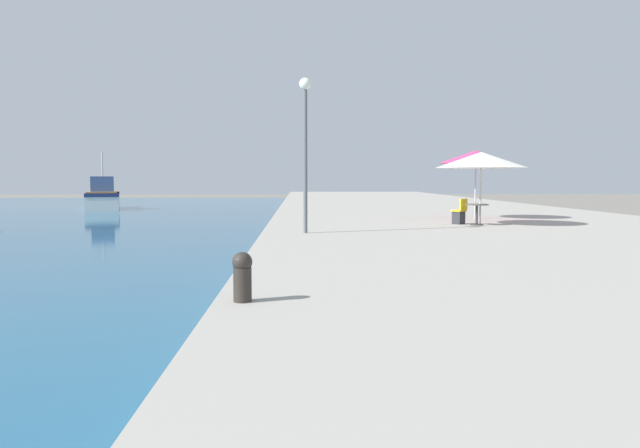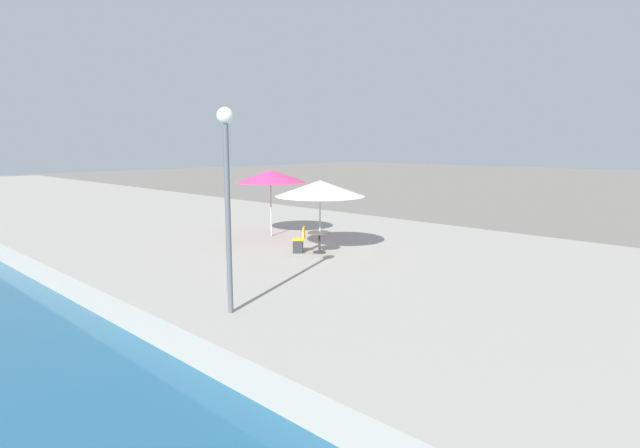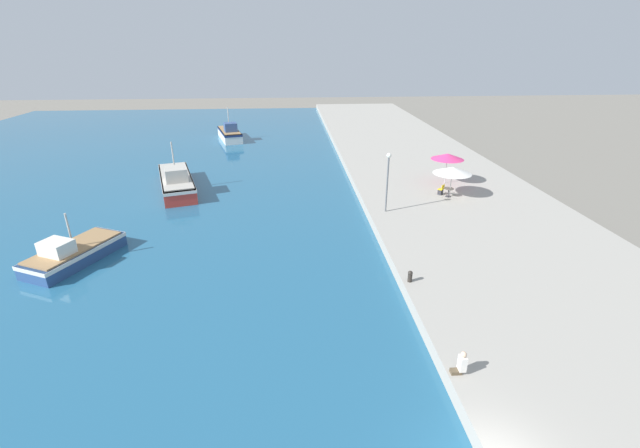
# 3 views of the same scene
# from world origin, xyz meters

# --- Properties ---
(quay_promenade) EXTENTS (16.00, 90.00, 0.76)m
(quay_promenade) POSITION_xyz_m (8.00, 37.00, 0.38)
(quay_promenade) COLOR #A39E93
(quay_promenade) RESTS_ON ground_plane
(cafe_umbrella_pink) EXTENTS (3.15, 3.15, 2.54)m
(cafe_umbrella_pink) POSITION_xyz_m (7.44, 24.52, 3.03)
(cafe_umbrella_pink) COLOR #B7B7B7
(cafe_umbrella_pink) RESTS_ON quay_promenade
(cafe_umbrella_white) EXTENTS (2.93, 2.93, 2.76)m
(cafe_umbrella_white) POSITION_xyz_m (8.28, 28.12, 3.26)
(cafe_umbrella_white) COLOR #B7B7B7
(cafe_umbrella_white) RESTS_ON quay_promenade
(cafe_table) EXTENTS (0.80, 0.80, 0.74)m
(cafe_table) POSITION_xyz_m (7.29, 24.42, 1.30)
(cafe_table) COLOR #333338
(cafe_table) RESTS_ON quay_promenade
(cafe_chair_left) EXTENTS (0.58, 0.59, 0.91)m
(cafe_chair_left) POSITION_xyz_m (6.82, 24.96, 1.09)
(cafe_chair_left) COLOR #2D2D33
(cafe_chair_left) RESTS_ON quay_promenade
(lamppost) EXTENTS (0.36, 0.36, 4.56)m
(lamppost) POSITION_xyz_m (1.31, 21.50, 3.86)
(lamppost) COLOR #565B60
(lamppost) RESTS_ON quay_promenade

